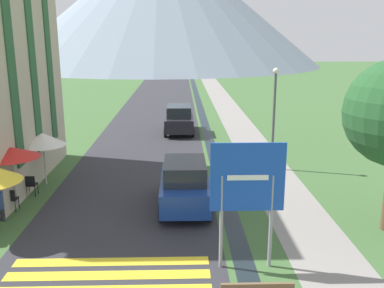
# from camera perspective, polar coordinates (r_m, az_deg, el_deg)

# --- Properties ---
(ground_plane) EXTENTS (160.00, 160.00, 0.00)m
(ground_plane) POSITION_cam_1_polar(r_m,az_deg,el_deg) (26.72, -0.37, 0.89)
(ground_plane) COLOR #3D6033
(road) EXTENTS (6.40, 60.00, 0.01)m
(road) POSITION_cam_1_polar(r_m,az_deg,el_deg) (36.57, -4.64, 4.49)
(road) COLOR #2D2D33
(road) RESTS_ON ground_plane
(footpath) EXTENTS (2.20, 60.00, 0.01)m
(footpath) POSITION_cam_1_polar(r_m,az_deg,el_deg) (36.75, 4.93, 4.53)
(footpath) COLOR gray
(footpath) RESTS_ON ground_plane
(drainage_channel) EXTENTS (0.60, 60.00, 0.00)m
(drainage_channel) POSITION_cam_1_polar(r_m,az_deg,el_deg) (36.56, 1.18, 4.53)
(drainage_channel) COLOR black
(drainage_channel) RESTS_ON ground_plane
(crosswalk_marking) EXTENTS (5.44, 1.84, 0.01)m
(crosswalk_marking) POSITION_cam_1_polar(r_m,az_deg,el_deg) (12.05, -11.15, -16.80)
(crosswalk_marking) COLOR yellow
(crosswalk_marking) RESTS_ON ground_plane
(mountain_distant) EXTENTS (67.08, 67.08, 27.11)m
(mountain_distant) POSITION_cam_1_polar(r_m,az_deg,el_deg) (96.18, -4.13, 18.60)
(mountain_distant) COLOR gray
(mountain_distant) RESTS_ON ground_plane
(road_sign) EXTENTS (1.96, 0.11, 3.52)m
(road_sign) POSITION_cam_1_polar(r_m,az_deg,el_deg) (11.34, 7.39, -5.76)
(road_sign) COLOR gray
(road_sign) RESTS_ON ground_plane
(parked_car_near) EXTENTS (1.84, 3.86, 1.82)m
(parked_car_near) POSITION_cam_1_polar(r_m,az_deg,el_deg) (15.67, -0.96, -5.36)
(parked_car_near) COLOR navy
(parked_car_near) RESTS_ON ground_plane
(parked_car_far) EXTENTS (1.90, 3.92, 1.82)m
(parked_car_far) POSITION_cam_1_polar(r_m,az_deg,el_deg) (27.79, -1.74, 3.33)
(parked_car_far) COLOR black
(parked_car_far) RESTS_ON ground_plane
(cafe_chair_middle) EXTENTS (0.40, 0.40, 0.85)m
(cafe_chair_middle) POSITION_cam_1_polar(r_m,az_deg,el_deg) (16.77, -23.02, -6.65)
(cafe_chair_middle) COLOR black
(cafe_chair_middle) RESTS_ON ground_plane
(cafe_chair_far_right) EXTENTS (0.40, 0.40, 0.85)m
(cafe_chair_far_right) POSITION_cam_1_polar(r_m,az_deg,el_deg) (18.05, -20.69, -4.97)
(cafe_chair_far_right) COLOR black
(cafe_chair_far_right) RESTS_ON ground_plane
(cafe_chair_far_left) EXTENTS (0.40, 0.40, 0.85)m
(cafe_chair_far_left) POSITION_cam_1_polar(r_m,az_deg,el_deg) (17.89, -22.37, -5.29)
(cafe_chair_far_left) COLOR black
(cafe_chair_far_left) RESTS_ON ground_plane
(cafe_umbrella_middle_red) EXTENTS (1.95, 1.95, 2.34)m
(cafe_umbrella_middle_red) POSITION_cam_1_polar(r_m,az_deg,el_deg) (16.47, -22.91, -1.05)
(cafe_umbrella_middle_red) COLOR #B7B2A8
(cafe_umbrella_middle_red) RESTS_ON ground_plane
(cafe_umbrella_rear_white) EXTENTS (1.90, 1.90, 2.24)m
(cafe_umbrella_rear_white) POSITION_cam_1_polar(r_m,az_deg,el_deg) (18.89, -19.29, 0.60)
(cafe_umbrella_rear_white) COLOR #B7B2A8
(cafe_umbrella_rear_white) RESTS_ON ground_plane
(streetlamp) EXTENTS (0.28, 0.28, 4.76)m
(streetlamp) POSITION_cam_1_polar(r_m,az_deg,el_deg) (20.14, 10.89, 4.51)
(streetlamp) COLOR #515156
(streetlamp) RESTS_ON ground_plane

